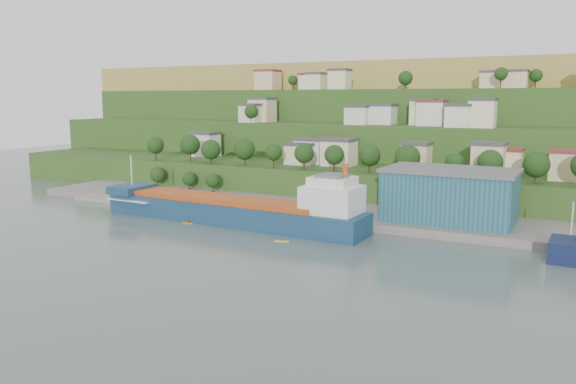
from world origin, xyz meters
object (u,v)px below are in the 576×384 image
Objects in this scene: cargo_ship_near at (238,212)px; kayak_orange at (188,222)px; warehouse at (450,195)px; caravan at (162,194)px.

cargo_ship_near is 21.74× the size of kayak_orange.
warehouse is at bearing 22.71° from kayak_orange.
warehouse reaches higher than kayak_orange.
warehouse is at bearing -13.80° from caravan.
kayak_orange is (25.00, -19.79, -2.35)m from caravan.
cargo_ship_near is at bearing 27.79° from kayak_orange.
cargo_ship_near is 52.79m from warehouse.
kayak_orange is at bearing -156.72° from warehouse.
cargo_ship_near is 38.87m from caravan.
cargo_ship_near is 2.38× the size of warehouse.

